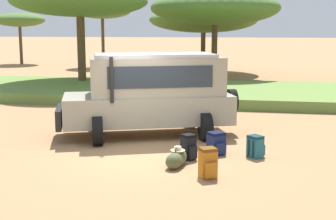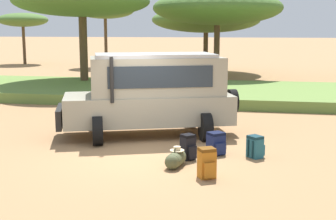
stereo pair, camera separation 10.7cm
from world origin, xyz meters
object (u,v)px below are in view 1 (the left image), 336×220
backpack_cluster_center (189,147)px  backpack_near_rear_wheel (208,163)px  acacia_tree_left_mid (102,11)px  acacia_tree_far_right (215,8)px  backpack_beside_front_wheel (256,147)px  acacia_tree_far_left (19,20)px  acacia_tree_right_mid (203,20)px  duffel_bag_low_black_case (176,159)px  acacia_tree_centre_back (80,2)px  safari_vehicle (151,92)px  backpack_outermost (216,144)px

backpack_cluster_center → backpack_near_rear_wheel: 1.47m
backpack_cluster_center → acacia_tree_left_mid: bearing=112.6°
backpack_cluster_center → acacia_tree_far_right: (-0.99, 17.83, 4.06)m
backpack_beside_front_wheel → acacia_tree_far_right: 18.00m
acacia_tree_far_left → acacia_tree_right_mid: 17.88m
duffel_bag_low_black_case → acacia_tree_left_mid: bearing=111.7°
backpack_near_rear_wheel → acacia_tree_left_mid: size_ratio=0.13×
acacia_tree_centre_back → acacia_tree_far_right: acacia_tree_far_right is taller
backpack_near_rear_wheel → acacia_tree_far_left: (-19.87, 29.47, 3.58)m
backpack_near_rear_wheel → acacia_tree_far_left: acacia_tree_far_left is taller
backpack_beside_front_wheel → acacia_tree_far_left: 34.81m
backpack_near_rear_wheel → safari_vehicle: bearing=119.0°
duffel_bag_low_black_case → acacia_tree_centre_back: 15.71m
safari_vehicle → acacia_tree_right_mid: 20.44m
backpack_near_rear_wheel → acacia_tree_far_left: 35.72m
backpack_cluster_center → acacia_tree_left_mid: acacia_tree_left_mid is taller
backpack_beside_front_wheel → acacia_tree_right_mid: 22.79m
acacia_tree_right_mid → acacia_tree_left_mid: bearing=157.5°
acacia_tree_left_mid → acacia_tree_right_mid: size_ratio=0.63×
backpack_cluster_center → acacia_tree_left_mid: size_ratio=0.12×
safari_vehicle → backpack_near_rear_wheel: (2.08, -3.76, -0.97)m
acacia_tree_left_mid → acacia_tree_right_mid: bearing=-22.5°
backpack_beside_front_wheel → backpack_outermost: size_ratio=0.96×
backpack_cluster_center → acacia_tree_centre_back: 15.24m
backpack_cluster_center → acacia_tree_right_mid: size_ratio=0.08×
backpack_cluster_center → duffel_bag_low_black_case: 0.68m
acacia_tree_right_mid → duffel_bag_low_black_case: bearing=-85.0°
acacia_tree_far_right → acacia_tree_left_mid: bearing=139.6°
backpack_beside_front_wheel → acacia_tree_far_right: size_ratio=0.07×
duffel_bag_low_black_case → acacia_tree_far_left: bearing=123.5°
backpack_beside_front_wheel → backpack_outermost: backpack_outermost is taller
backpack_near_rear_wheel → acacia_tree_far_left: size_ratio=0.15×
acacia_tree_far_right → acacia_tree_far_left: bearing=150.6°
duffel_bag_low_black_case → acacia_tree_far_right: (-0.79, 18.48, 4.19)m
backpack_outermost → acacia_tree_centre_back: bearing=124.3°
acacia_tree_left_mid → acacia_tree_centre_back: 14.16m
backpack_cluster_center → acacia_tree_right_mid: acacia_tree_right_mid is taller
backpack_near_rear_wheel → backpack_outermost: bearing=89.6°
safari_vehicle → duffel_bag_low_black_case: 3.50m
safari_vehicle → backpack_beside_front_wheel: (3.08, -1.92, -1.03)m
acacia_tree_centre_back → acacia_tree_right_mid: bearing=62.4°
acacia_tree_far_left → acacia_tree_far_right: bearing=-29.4°
backpack_near_rear_wheel → acacia_tree_far_right: 19.66m
backpack_cluster_center → acacia_tree_left_mid: (-10.93, 26.30, 4.26)m
acacia_tree_centre_back → backpack_beside_front_wheel: bearing=-52.9°
backpack_outermost → acacia_tree_far_left: acacia_tree_far_left is taller
backpack_near_rear_wheel → acacia_tree_far_right: (-1.60, 19.17, 4.05)m
backpack_near_rear_wheel → backpack_beside_front_wheel: bearing=61.7°
backpack_outermost → acacia_tree_left_mid: (-11.55, 25.70, 4.28)m
backpack_beside_front_wheel → backpack_near_rear_wheel: size_ratio=0.84×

